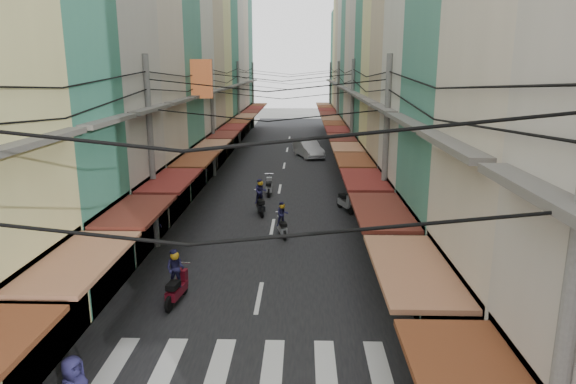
% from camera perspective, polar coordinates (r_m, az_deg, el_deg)
% --- Properties ---
extents(ground, '(160.00, 160.00, 0.00)m').
position_cam_1_polar(ground, '(19.74, -2.75, -9.19)').
color(ground, slate).
rests_on(ground, ground).
extents(road, '(10.00, 80.00, 0.02)m').
position_cam_1_polar(road, '(38.91, -0.53, 2.38)').
color(road, black).
rests_on(road, ground).
extents(sidewalk_left, '(3.00, 80.00, 0.06)m').
position_cam_1_polar(sidewalk_left, '(39.69, -9.96, 2.43)').
color(sidewalk_left, gray).
rests_on(sidewalk_left, ground).
extents(sidewalk_right, '(3.00, 80.00, 0.06)m').
position_cam_1_polar(sidewalk_right, '(39.21, 9.01, 2.33)').
color(sidewalk_right, gray).
rests_on(sidewalk_right, ground).
extents(crosswalk, '(7.55, 2.40, 0.01)m').
position_cam_1_polar(crosswalk, '(14.42, -4.64, -18.43)').
color(crosswalk, silver).
rests_on(crosswalk, ground).
extents(building_row_left, '(7.80, 67.67, 23.70)m').
position_cam_1_polar(building_row_left, '(35.98, -14.07, 16.70)').
color(building_row_left, beige).
rests_on(building_row_left, ground).
extents(building_row_right, '(7.80, 68.98, 22.59)m').
position_cam_1_polar(building_row_right, '(35.20, 12.73, 16.25)').
color(building_row_right, '#397E67').
rests_on(building_row_right, ground).
extents(utility_poles, '(10.20, 66.13, 8.20)m').
position_cam_1_polar(utility_poles, '(33.18, -0.89, 11.86)').
color(utility_poles, slate).
rests_on(utility_poles, ground).
extents(white_car, '(5.52, 3.53, 1.82)m').
position_cam_1_polar(white_car, '(44.85, 2.29, 3.89)').
color(white_car, silver).
rests_on(white_car, ground).
extents(bicycle, '(1.82, 0.75, 1.23)m').
position_cam_1_polar(bicycle, '(19.14, 16.47, -10.55)').
color(bicycle, black).
rests_on(bicycle, ground).
extents(moving_scooters, '(6.97, 16.80, 1.90)m').
position_cam_1_polar(moving_scooters, '(24.71, -2.63, -3.07)').
color(moving_scooters, black).
rests_on(moving_scooters, ground).
extents(parked_scooters, '(12.92, 15.11, 0.98)m').
position_cam_1_polar(parked_scooters, '(16.54, 12.25, -12.52)').
color(parked_scooters, black).
rests_on(parked_scooters, ground).
extents(pedestrians, '(12.34, 24.43, 2.25)m').
position_cam_1_polar(pedestrians, '(21.71, -12.06, -4.37)').
color(pedestrians, '#27212C').
rests_on(pedestrians, ground).
extents(market_umbrella, '(2.53, 2.53, 2.67)m').
position_cam_1_polar(market_umbrella, '(16.71, 16.20, -5.44)').
color(market_umbrella, '#B2B2B7').
rests_on(market_umbrella, ground).
extents(traffic_sign, '(0.10, 0.69, 3.13)m').
position_cam_1_polar(traffic_sign, '(18.28, 15.37, -3.90)').
color(traffic_sign, slate).
rests_on(traffic_sign, ground).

